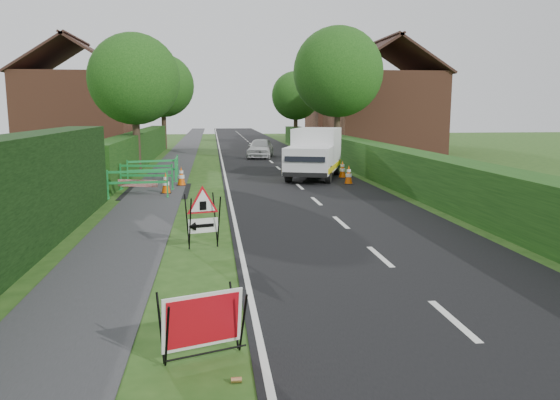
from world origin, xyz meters
TOP-DOWN VIEW (x-y plane):
  - ground at (0.00, 0.00)m, footprint 120.00×120.00m
  - road_surface at (2.50, 35.00)m, footprint 6.00×90.00m
  - footpath at (-3.00, 35.00)m, footprint 2.00×90.00m
  - hedge_west_far at (-5.00, 22.00)m, footprint 1.00×24.00m
  - hedge_east at (6.50, 16.00)m, footprint 1.20×50.00m
  - house_west at (-10.00, 30.00)m, footprint 7.50×7.40m
  - house_east_a at (11.00, 28.00)m, footprint 7.50×7.40m
  - house_east_b at (12.00, 42.00)m, footprint 7.50×7.40m
  - tree_nw at (-4.60, 18.00)m, footprint 4.40×4.40m
  - tree_ne at (6.40, 22.00)m, footprint 5.20×5.20m
  - tree_fw at (-4.60, 34.00)m, footprint 4.80×4.80m
  - tree_fe at (6.40, 38.00)m, footprint 4.20×4.20m
  - red_rect_sign at (-1.08, -3.27)m, footprint 1.12×0.89m
  - triangle_sign at (-1.19, 2.14)m, footprint 0.99×0.99m
  - works_van at (3.61, 14.23)m, footprint 3.36×5.14m
  - traffic_cone_0 at (4.62, 12.06)m, footprint 0.38×0.38m
  - traffic_cone_1 at (4.85, 14.10)m, footprint 0.38×0.38m
  - traffic_cone_2 at (4.52, 15.77)m, footprint 0.38×0.38m
  - traffic_cone_3 at (-2.62, 10.41)m, footprint 0.38×0.38m
  - traffic_cone_4 at (-2.17, 12.44)m, footprint 0.38×0.38m
  - ped_barrier_0 at (-3.50, 9.49)m, footprint 2.07×0.45m
  - ped_barrier_1 at (-3.43, 11.51)m, footprint 2.09×0.70m
  - ped_barrier_2 at (-3.41, 13.43)m, footprint 2.08×0.86m
  - ped_barrier_3 at (-2.48, 14.51)m, footprint 0.38×2.06m
  - redwhite_plank at (-3.58, 10.05)m, footprint 1.44×0.51m
  - litter_can at (-0.71, -3.91)m, footprint 0.12×0.07m
  - hatchback_car at (2.14, 24.97)m, footprint 2.15×3.85m

SIDE VIEW (x-z plane):
  - ground at x=0.00m, z-range 0.00..0.00m
  - hedge_west_far at x=-5.00m, z-range -0.90..0.90m
  - hedge_east at x=6.50m, z-range -0.75..0.75m
  - redwhite_plank at x=-3.58m, z-range -0.12..0.12m
  - litter_can at x=-0.71m, z-range -0.03..0.03m
  - road_surface at x=2.50m, z-range -0.01..0.01m
  - footpath at x=-3.00m, z-range -0.01..0.02m
  - traffic_cone_0 at x=4.62m, z-range 0.00..0.79m
  - traffic_cone_1 at x=4.85m, z-range 0.00..0.79m
  - traffic_cone_2 at x=4.52m, z-range 0.00..0.79m
  - traffic_cone_3 at x=-2.62m, z-range 0.00..0.79m
  - traffic_cone_4 at x=-2.17m, z-range 0.00..0.79m
  - red_rect_sign at x=-1.08m, z-range 0.06..0.91m
  - hatchback_car at x=2.14m, z-range 0.00..1.24m
  - ped_barrier_0 at x=-3.50m, z-range 0.13..1.13m
  - ped_barrier_1 at x=-3.43m, z-range 0.13..1.13m
  - ped_barrier_2 at x=-3.41m, z-range 0.13..1.13m
  - ped_barrier_3 at x=-2.48m, z-range 0.13..1.13m
  - triangle_sign at x=-1.19m, z-range 0.23..1.41m
  - works_van at x=3.61m, z-range 0.07..2.26m
  - house_west at x=-10.00m, z-range -1.04..6.84m
  - house_east_a at x=11.00m, z-range -1.04..6.84m
  - house_east_b at x=12.00m, z-range -1.04..6.84m
  - tree_fe at x=6.40m, z-range 1.05..7.39m
  - tree_nw at x=-4.60m, z-range 1.13..7.83m
  - tree_fw at x=-4.60m, z-range 1.21..8.45m
  - tree_ne at x=6.40m, z-range 1.28..9.07m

